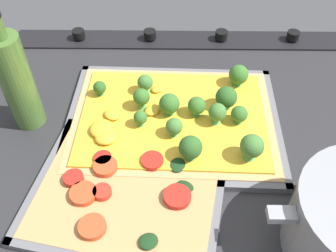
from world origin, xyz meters
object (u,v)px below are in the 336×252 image
Objects in this scene: baking_tray_front at (173,122)px; baking_tray_back at (128,192)px; oil_bottle at (16,80)px; veggie_pizza_back at (126,190)px; broccoli_pizza at (178,117)px.

baking_tray_front is 16.70cm from baking_tray_back.
baking_tray_back is 1.45× the size of oil_bottle.
baking_tray_front is at bearing -115.37° from veggie_pizza_back.
oil_bottle is at bearing -1.67° from broccoli_pizza.
oil_bottle is (26.22, -0.56, 9.30)cm from baking_tray_front.
veggie_pizza_back is at bearing -2.54° from baking_tray_back.
veggie_pizza_back is at bearing 64.63° from baking_tray_front.
veggie_pizza_back reaches higher than baking_tray_back.
baking_tray_front is 1.17× the size of baking_tray_back.
baking_tray_front is 1.28× the size of veggie_pizza_back.
baking_tray_back is at bearing 140.72° from oil_bottle.
veggie_pizza_back is at bearing 140.44° from oil_bottle.
oil_bottle reaches higher than baking_tray_back.
broccoli_pizza is at bearing 178.33° from oil_bottle.
oil_bottle reaches higher than broccoli_pizza.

